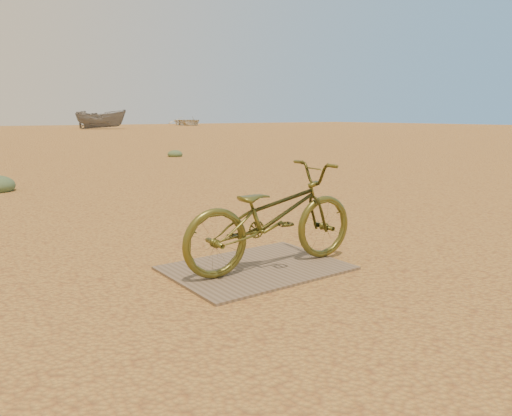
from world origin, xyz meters
TOP-DOWN VIEW (x-y plane):
  - ground at (0.00, 0.00)m, footprint 120.00×120.00m
  - plywood_board at (-0.04, 0.44)m, footprint 1.45×1.06m
  - bicycle at (0.08, 0.37)m, footprint 1.70×0.67m
  - boat_mid_right at (12.76, 41.82)m, footprint 4.68×3.54m
  - boat_far_right at (25.98, 50.32)m, footprint 3.85×5.21m
  - kale_b at (4.65, 11.27)m, footprint 0.47×0.47m

SIDE VIEW (x-z plane):
  - ground at x=0.00m, z-range 0.00..0.00m
  - kale_b at x=4.65m, z-range -0.13..0.13m
  - plywood_board at x=-0.04m, z-range 0.00..0.02m
  - bicycle at x=0.08m, z-range 0.02..0.90m
  - boat_far_right at x=25.98m, z-range 0.00..1.04m
  - boat_mid_right at x=12.76m, z-range 0.00..1.71m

